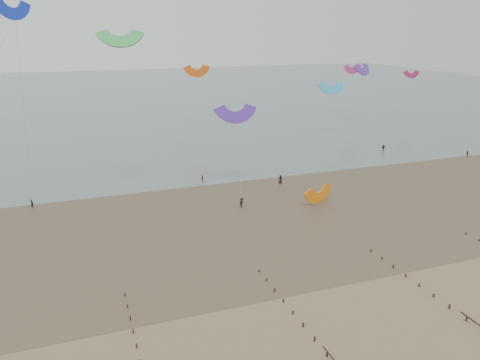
% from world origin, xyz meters
% --- Properties ---
extents(ground, '(500.00, 500.00, 0.00)m').
position_xyz_m(ground, '(0.00, 0.00, 0.00)').
color(ground, brown).
rests_on(ground, ground).
extents(sea_and_shore, '(500.00, 665.00, 0.03)m').
position_xyz_m(sea_and_shore, '(-4.08, 34.40, 0.01)').
color(sea_and_shore, '#475654').
rests_on(sea_and_shore, ground).
extents(kitesurfer_lead, '(0.72, 0.68, 1.65)m').
position_xyz_m(kitesurfer_lead, '(-26.63, 48.40, 0.82)').
color(kitesurfer_lead, black).
rests_on(kitesurfer_lead, ground).
extents(kitesurfers, '(121.90, 27.52, 1.89)m').
position_xyz_m(kitesurfers, '(27.77, 49.38, 0.88)').
color(kitesurfers, black).
rests_on(kitesurfers, ground).
extents(grounded_kite, '(8.06, 7.27, 3.63)m').
position_xyz_m(grounded_kite, '(24.64, 32.94, 0.00)').
color(grounded_kite, orange).
rests_on(grounded_kite, ground).
extents(kites_airborne, '(247.18, 117.84, 39.93)m').
position_xyz_m(kites_airborne, '(-4.30, 89.70, 22.27)').
color(kites_airborne, '#8B1B49').
rests_on(kites_airborne, ground).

